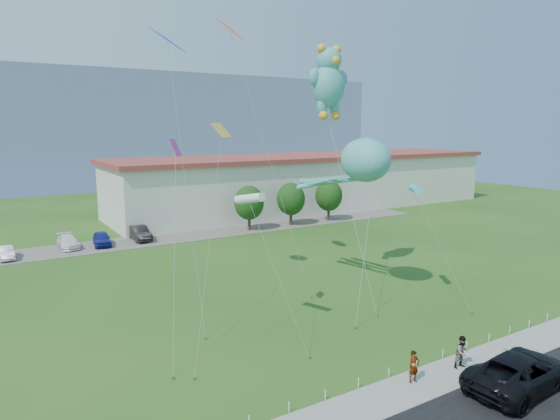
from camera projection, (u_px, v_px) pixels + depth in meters
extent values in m
plane|color=#214E16|center=(385.00, 362.00, 26.78)|extent=(160.00, 160.00, 0.00)
cube|color=gray|center=(425.00, 383.00, 24.47)|extent=(80.00, 2.50, 0.10)
cube|color=#59544C|center=(167.00, 238.00, 56.12)|extent=(70.00, 6.00, 0.06)
cube|color=slate|center=(52.00, 126.00, 125.32)|extent=(160.00, 50.00, 25.00)
cube|color=beige|center=(310.00, 183.00, 76.53)|extent=(60.00, 14.00, 7.60)
cube|color=brown|center=(310.00, 157.00, 75.85)|extent=(61.00, 15.00, 0.60)
cylinder|color=white|center=(289.00, 407.00, 22.02)|extent=(0.05, 0.05, 0.50)
cylinder|color=white|center=(325.00, 394.00, 23.06)|extent=(0.05, 0.05, 0.50)
cylinder|color=white|center=(358.00, 383.00, 24.09)|extent=(0.05, 0.05, 0.50)
cylinder|color=white|center=(389.00, 372.00, 25.13)|extent=(0.05, 0.05, 0.50)
cylinder|color=white|center=(417.00, 363.00, 26.17)|extent=(0.05, 0.05, 0.50)
cylinder|color=white|center=(443.00, 354.00, 27.21)|extent=(0.05, 0.05, 0.50)
cylinder|color=white|center=(467.00, 345.00, 28.24)|extent=(0.05, 0.05, 0.50)
cylinder|color=white|center=(489.00, 337.00, 29.28)|extent=(0.05, 0.05, 0.50)
cylinder|color=white|center=(510.00, 330.00, 30.32)|extent=(0.05, 0.05, 0.50)
cylinder|color=white|center=(529.00, 323.00, 31.36)|extent=(0.05, 0.05, 0.50)
cylinder|color=white|center=(547.00, 317.00, 32.39)|extent=(0.05, 0.05, 0.50)
cylinder|color=#3F2B19|center=(249.00, 222.00, 60.30)|extent=(0.36, 0.36, 2.20)
ellipsoid|color=#14380F|center=(249.00, 203.00, 59.91)|extent=(3.60, 3.60, 4.14)
cylinder|color=#3F2B19|center=(291.00, 217.00, 63.41)|extent=(0.36, 0.36, 2.20)
ellipsoid|color=#14380F|center=(291.00, 199.00, 63.03)|extent=(3.60, 3.60, 4.14)
cylinder|color=#3F2B19|center=(329.00, 213.00, 66.52)|extent=(0.36, 0.36, 2.20)
ellipsoid|color=#14380F|center=(329.00, 196.00, 66.14)|extent=(3.60, 3.60, 4.14)
imported|color=black|center=(520.00, 372.00, 23.80)|extent=(6.44, 3.31, 1.74)
imported|color=gray|center=(414.00, 366.00, 24.36)|extent=(0.63, 0.45, 1.61)
imported|color=gray|center=(462.00, 352.00, 25.82)|extent=(0.92, 0.76, 1.71)
imported|color=silver|center=(6.00, 253.00, 47.25)|extent=(1.40, 3.73, 1.21)
imported|color=white|center=(68.00, 242.00, 51.54)|extent=(1.85, 4.47, 1.29)
imported|color=navy|center=(102.00, 239.00, 52.63)|extent=(2.25, 4.39, 1.43)
imported|color=black|center=(140.00, 233.00, 55.12)|extent=(1.69, 4.70, 1.54)
ellipsoid|color=teal|center=(365.00, 160.00, 35.07)|extent=(3.10, 4.03, 3.10)
sphere|color=white|center=(371.00, 156.00, 33.70)|extent=(0.49, 0.49, 0.49)
sphere|color=white|center=(383.00, 156.00, 34.28)|extent=(0.49, 0.49, 0.49)
cylinder|color=slate|center=(355.00, 328.00, 31.08)|extent=(0.10, 0.10, 0.16)
cylinder|color=gray|center=(365.00, 246.00, 32.71)|extent=(4.18, 3.23, 9.20)
ellipsoid|color=teal|center=(329.00, 86.00, 37.61)|extent=(2.59, 2.20, 3.23)
sphere|color=teal|center=(329.00, 60.00, 37.30)|extent=(1.89, 1.89, 1.89)
sphere|color=gold|center=(322.00, 48.00, 36.80)|extent=(0.70, 0.70, 0.70)
sphere|color=gold|center=(337.00, 50.00, 37.53)|extent=(0.70, 0.70, 0.70)
sphere|color=gold|center=(336.00, 60.00, 36.65)|extent=(0.70, 0.70, 0.70)
ellipsoid|color=teal|center=(315.00, 77.00, 36.84)|extent=(0.90, 0.64, 1.25)
ellipsoid|color=teal|center=(342.00, 79.00, 38.18)|extent=(0.90, 0.64, 1.25)
ellipsoid|color=teal|center=(322.00, 106.00, 37.55)|extent=(0.80, 0.70, 1.29)
ellipsoid|color=teal|center=(334.00, 106.00, 38.17)|extent=(0.80, 0.70, 1.29)
sphere|color=gold|center=(323.00, 115.00, 37.50)|extent=(0.70, 0.70, 0.70)
sphere|color=gold|center=(336.00, 116.00, 38.12)|extent=(0.70, 0.70, 0.70)
cylinder|color=slate|center=(377.00, 315.00, 33.16)|extent=(0.10, 0.10, 0.16)
cylinder|color=gray|center=(351.00, 209.00, 35.58)|extent=(1.38, 7.56, 12.95)
cone|color=#2B2AF2|center=(168.00, 39.00, 33.79)|extent=(1.80, 1.33, 1.33)
cylinder|color=slate|center=(205.00, 338.00, 29.57)|extent=(0.10, 0.10, 0.16)
cylinder|color=gray|center=(185.00, 180.00, 31.69)|extent=(1.18, 7.97, 17.97)
cube|color=#F135AC|center=(175.00, 148.00, 29.54)|extent=(1.29, 1.29, 0.86)
cylinder|color=slate|center=(173.00, 378.00, 24.91)|extent=(0.10, 0.10, 0.16)
cylinder|color=gray|center=(174.00, 254.00, 27.23)|extent=(2.77, 6.08, 10.90)
cylinder|color=#31CEDD|center=(415.00, 189.00, 34.84)|extent=(0.50, 2.25, 0.87)
cylinder|color=slate|center=(472.00, 313.00, 33.55)|extent=(0.10, 0.10, 0.16)
cylinder|color=gray|center=(443.00, 251.00, 34.20)|extent=(1.61, 4.15, 7.84)
cube|color=gold|center=(221.00, 130.00, 28.00)|extent=(1.29, 1.29, 0.86)
cylinder|color=slate|center=(194.00, 379.00, 24.83)|extent=(0.10, 0.10, 0.16)
cylinder|color=gray|center=(209.00, 248.00, 26.43)|extent=(3.64, 4.00, 11.92)
cone|color=#E55219|center=(230.00, 28.00, 38.38)|extent=(1.80, 1.33, 1.33)
cylinder|color=slate|center=(311.00, 297.00, 36.63)|extent=(0.10, 0.10, 0.16)
cylinder|color=gray|center=(270.00, 161.00, 37.51)|extent=(2.58, 7.64, 19.58)
cylinder|color=white|center=(249.00, 198.00, 28.45)|extent=(0.50, 2.25, 0.87)
cylinder|color=slate|center=(310.00, 358.00, 27.10)|extent=(0.10, 0.10, 0.16)
cylinder|color=gray|center=(279.00, 277.00, 27.78)|extent=(1.43, 4.15, 8.08)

